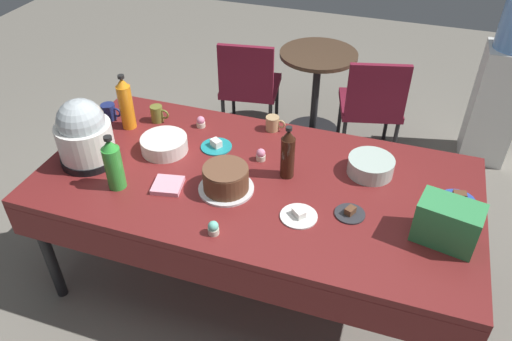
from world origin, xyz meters
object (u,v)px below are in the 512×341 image
object	(u,v)px
glass_salad_bowl	(371,166)
soda_carton	(448,223)
dessert_plate_cobalt	(458,199)
cupcake_vanilla	(261,155)
cupcake_rose	(432,202)
soda_bottle_orange_juice	(126,104)
dessert_plate_white	(299,215)
ceramic_snack_bowl	(164,144)
soda_bottle_lime_soda	(113,164)
dessert_plate_teal	(216,146)
coffee_mug_tan	(273,123)
dessert_plate_charcoal	(350,213)
round_cafe_table	(317,79)
soda_bottle_cola	(288,154)
maroon_chair_left	(249,83)
potluck_table	(256,188)
cupcake_lemon	(201,122)
coffee_mug_navy	(109,112)
slow_cooker	(84,134)
water_cooler	(500,89)
maroon_chair_right	(372,102)
cupcake_berry	(213,228)
frosted_layer_cake	(226,179)
coffee_mug_olive	(157,114)

from	to	relation	value
glass_salad_bowl	soda_carton	size ratio (longest dim) A/B	0.90
dessert_plate_cobalt	cupcake_vanilla	xyz separation A→B (m)	(-0.99, 0.02, 0.02)
cupcake_rose	soda_bottle_orange_juice	bearing A→B (deg)	174.29
dessert_plate_white	ceramic_snack_bowl	bearing A→B (deg)	161.14
soda_bottle_lime_soda	dessert_plate_cobalt	bearing A→B (deg)	14.52
dessert_plate_teal	soda_bottle_orange_juice	world-z (taller)	soda_bottle_orange_juice
coffee_mug_tan	dessert_plate_teal	bearing A→B (deg)	-131.80
dessert_plate_charcoal	round_cafe_table	size ratio (longest dim) A/B	0.20
dessert_plate_charcoal	cupcake_rose	xyz separation A→B (m)	(0.35, 0.17, 0.02)
soda_bottle_cola	glass_salad_bowl	bearing A→B (deg)	21.39
cupcake_vanilla	soda_bottle_lime_soda	distance (m)	0.75
soda_bottle_lime_soda	soda_bottle_orange_juice	bearing A→B (deg)	114.01
dessert_plate_charcoal	maroon_chair_left	world-z (taller)	maroon_chair_left
potluck_table	cupcake_lemon	world-z (taller)	cupcake_lemon
soda_bottle_orange_juice	round_cafe_table	world-z (taller)	soda_bottle_orange_juice
cupcake_lemon	ceramic_snack_bowl	bearing A→B (deg)	-107.49
soda_carton	coffee_mug_tan	bearing A→B (deg)	159.40
cupcake_lemon	cupcake_vanilla	bearing A→B (deg)	-24.75
glass_salad_bowl	coffee_mug_navy	size ratio (longest dim) A/B	1.88
maroon_chair_left	dessert_plate_charcoal	bearing A→B (deg)	-56.20
potluck_table	dessert_plate_white	size ratio (longest dim) A/B	12.69
dessert_plate_teal	soda_bottle_lime_soda	world-z (taller)	soda_bottle_lime_soda
slow_cooker	soda_bottle_cola	size ratio (longest dim) A/B	1.23
slow_cooker	glass_salad_bowl	xyz separation A→B (m)	(1.42, 0.36, -0.12)
soda_bottle_lime_soda	water_cooler	xyz separation A→B (m)	(1.91, 2.03, -0.30)
slow_cooker	dessert_plate_white	size ratio (longest dim) A/B	2.06
maroon_chair_left	maroon_chair_right	bearing A→B (deg)	0.09
cupcake_berry	soda_bottle_orange_juice	size ratio (longest dim) A/B	0.20
frosted_layer_cake	coffee_mug_tan	xyz separation A→B (m)	(0.06, 0.59, -0.02)
cupcake_vanilla	coffee_mug_olive	world-z (taller)	coffee_mug_olive
cupcake_lemon	soda_bottle_cola	bearing A→B (deg)	-25.39
frosted_layer_cake	dessert_plate_teal	size ratio (longest dim) A/B	1.60
dessert_plate_teal	maroon_chair_right	bearing A→B (deg)	60.12
potluck_table	cupcake_rose	distance (m)	0.86
frosted_layer_cake	coffee_mug_navy	bearing A→B (deg)	156.22
dessert_plate_teal	cupcake_berry	bearing A→B (deg)	-68.77
cupcake_rose	round_cafe_table	bearing A→B (deg)	119.35
potluck_table	coffee_mug_tan	size ratio (longest dim) A/B	18.91
dessert_plate_cobalt	cupcake_rose	world-z (taller)	cupcake_rose
ceramic_snack_bowl	coffee_mug_navy	bearing A→B (deg)	157.40
cupcake_rose	water_cooler	bearing A→B (deg)	75.64
ceramic_snack_bowl	maroon_chair_right	distance (m)	1.69
cupcake_rose	maroon_chair_right	distance (m)	1.47
cupcake_rose	maroon_chair_left	xyz separation A→B (m)	(-1.39, 1.37, -0.29)
potluck_table	round_cafe_table	bearing A→B (deg)	91.73
soda_bottle_orange_juice	round_cafe_table	distance (m)	1.69
coffee_mug_olive	coffee_mug_navy	distance (m)	0.29
ceramic_snack_bowl	cupcake_berry	distance (m)	0.71
slow_cooker	coffee_mug_olive	size ratio (longest dim) A/B	3.13
dessert_plate_teal	coffee_mug_navy	size ratio (longest dim) A/B	1.37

